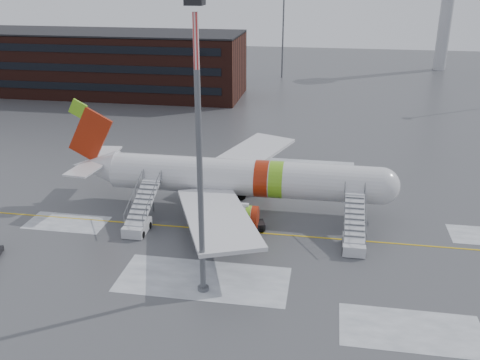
% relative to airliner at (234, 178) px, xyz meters
% --- Properties ---
extents(ground, '(260.00, 260.00, 0.00)m').
position_rel_airliner_xyz_m(ground, '(6.02, -4.45, -3.42)').
color(ground, '#494C4F').
rests_on(ground, ground).
extents(airliner, '(35.03, 32.97, 11.18)m').
position_rel_airliner_xyz_m(airliner, '(0.00, 0.00, 0.00)').
color(airliner, silver).
rests_on(airliner, ground).
extents(airstair_fwd, '(2.05, 7.70, 3.48)m').
position_rel_airliner_xyz_m(airstair_fwd, '(12.30, -6.54, -2.35)').
color(airstair_fwd, silver).
rests_on(airstair_fwd, ground).
extents(airstair_aft, '(2.05, 7.70, 3.48)m').
position_rel_airliner_xyz_m(airstair_aft, '(-8.25, -6.54, -2.35)').
color(airstair_aft, silver).
rests_on(airstair_aft, ground).
extents(pushback_tug, '(3.01, 2.60, 1.54)m').
position_rel_airliner_xyz_m(pushback_tug, '(2.32, -4.95, -2.74)').
color(pushback_tug, black).
rests_on(pushback_tug, ground).
extents(light_mast_near, '(1.20, 1.20, 22.09)m').
position_rel_airliner_xyz_m(light_mast_near, '(0.35, -15.93, 8.12)').
color(light_mast_near, '#595B60').
rests_on(light_mast_near, ground).
extents(terminal_building, '(62.00, 16.11, 12.30)m').
position_rel_airliner_xyz_m(terminal_building, '(-38.98, 50.53, 2.78)').
color(terminal_building, '#3F1E16').
rests_on(terminal_building, ground).
extents(light_mast_far_n, '(1.20, 1.20, 24.25)m').
position_rel_airliner_xyz_m(light_mast_far_n, '(-1.98, 73.55, 10.42)').
color(light_mast_far_n, '#595B60').
rests_on(light_mast_far_n, ground).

